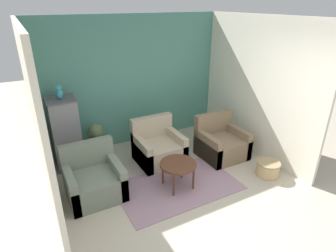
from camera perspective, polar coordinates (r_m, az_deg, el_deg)
The scene contains 13 objects.
ground_plane at distance 4.24m, azimuth 10.45°, elevation -19.36°, with size 20.00×20.00×0.00m, color #B2A893.
wall_back_accent at distance 6.00m, azimuth -7.18°, elevation 8.91°, with size 4.03×0.06×2.68m.
wall_left at distance 4.15m, azimuth -24.88°, elevation -0.25°, with size 0.06×3.07×2.68m.
wall_right at distance 5.80m, azimuth 17.68°, elevation 7.44°, with size 0.06×3.07×2.68m.
area_rug at distance 4.89m, azimuth 1.99°, elevation -12.09°, with size 2.02×1.22×0.01m.
coffee_table at distance 4.66m, azimuth 2.07°, elevation -8.08°, with size 0.61×0.61×0.46m.
armchair_left at distance 4.71m, azimuth -14.82°, elevation -10.64°, with size 0.85×0.80×0.84m.
armchair_right at distance 5.74m, azimuth 10.74°, elevation -3.54°, with size 0.85×0.80×0.84m.
armchair_middle at distance 5.47m, azimuth -1.98°, elevation -4.53°, with size 0.85×0.80×0.84m.
birdcage at distance 5.50m, azimuth -20.04°, elevation -1.44°, with size 0.53×0.53×1.33m.
parrot at distance 5.23m, azimuth -21.26°, elevation 6.40°, with size 0.12×0.22×0.26m.
potted_plant at distance 5.76m, azimuth -14.37°, elevation -1.93°, with size 0.32×0.29×0.69m.
wicker_basket at distance 5.40m, azimuth 19.63°, elevation -8.06°, with size 0.42×0.42×0.26m.
Camera 1 is at (-2.07, -2.31, 2.89)m, focal length 30.00 mm.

